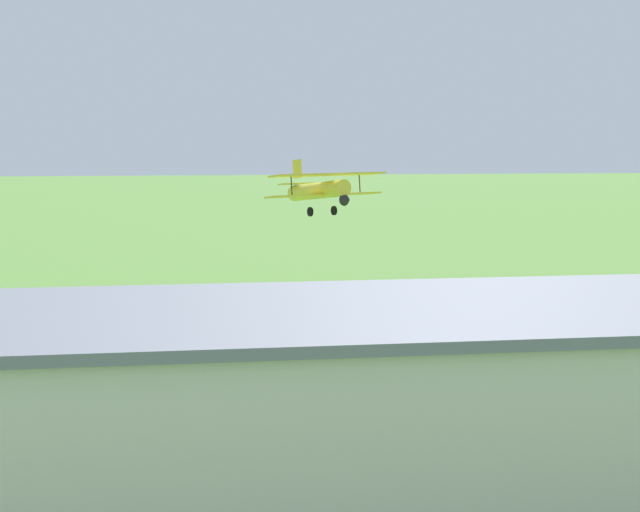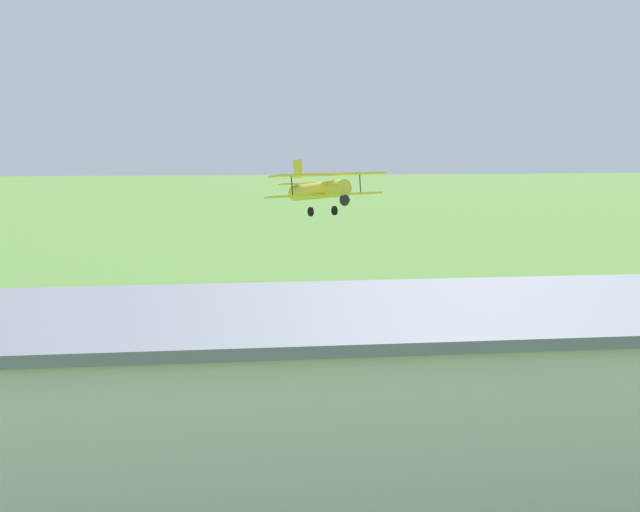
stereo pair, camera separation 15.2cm
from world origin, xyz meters
TOP-DOWN VIEW (x-y plane):
  - ground_plane at (0.00, 0.00)m, footprint 400.00×400.00m
  - hangar at (3.26, 37.91)m, footprint 37.15×11.73m
  - biplane at (-0.16, 2.29)m, footprint 8.56×7.55m
  - person_near_hangar_door at (-12.61, 21.14)m, footprint 0.54×0.54m
  - person_watching_takeoff at (-10.54, 21.80)m, footprint 0.54×0.54m

SIDE VIEW (x-z plane):
  - ground_plane at x=0.00m, z-range 0.00..0.00m
  - person_near_hangar_door at x=-12.61m, z-range 0.00..1.63m
  - person_watching_takeoff at x=-10.54m, z-range 0.00..1.72m
  - hangar at x=3.26m, z-range 0.01..6.46m
  - biplane at x=-0.16m, z-range 6.15..9.95m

